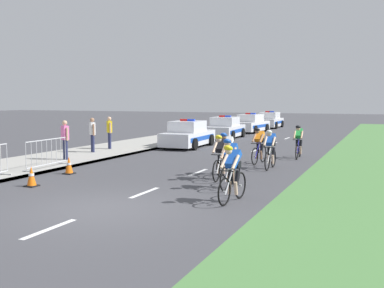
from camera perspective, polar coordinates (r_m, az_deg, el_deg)
name	(u,v)px	position (r m, az deg, el deg)	size (l,w,h in m)	color
ground_plane	(103,209)	(11.44, -11.18, -8.00)	(160.00, 160.00, 0.00)	#424247
sidewalk_slab	(141,144)	(26.83, -6.47, 0.00)	(3.95, 60.00, 0.12)	#A3A099
kerb_edge	(170,145)	(25.94, -2.84, -0.16)	(0.16, 60.00, 0.13)	#9E9E99
lane_markings_centre	(245,154)	(22.31, 6.73, -1.29)	(0.14, 29.60, 0.01)	white
cyclist_lead	(232,172)	(11.81, 5.11, -3.60)	(0.45, 1.72, 1.56)	black
cyclist_second	(230,163)	(13.64, 4.85, -2.35)	(0.42, 1.72, 1.56)	black
cyclist_third	(221,156)	(15.10, 3.67, -1.57)	(0.42, 1.72, 1.56)	black
cyclist_fourth	(227,153)	(16.05, 4.40, -1.15)	(0.44, 1.72, 1.56)	black
cyclist_fifth	(270,149)	(17.66, 9.87, -0.60)	(0.42, 1.72, 1.56)	black
cyclist_sixth	(259,145)	(19.03, 8.46, -0.13)	(0.44, 1.72, 1.56)	black
cyclist_seventh	(299,141)	(21.13, 13.30, 0.35)	(0.42, 1.72, 1.56)	black
police_car_nearest	(188,135)	(25.46, -0.50, 1.13)	(2.13, 4.47, 1.59)	silver
police_car_second	(225,129)	(31.35, 4.22, 1.96)	(2.17, 4.49, 1.59)	silver
police_car_third	(251,124)	(37.40, 7.43, 2.52)	(2.28, 4.54, 1.59)	white
police_car_furthest	(270,121)	(43.66, 9.79, 2.93)	(2.04, 4.42, 1.59)	white
crowd_barrier_middle	(47,154)	(17.85, -17.85, -1.17)	(0.63, 2.32, 1.07)	#B7BABF
traffic_cone_near	(69,165)	(16.89, -15.27, -2.62)	(0.36, 0.36, 0.64)	black
traffic_cone_mid	(31,177)	(14.81, -19.60, -3.89)	(0.36, 0.36, 0.64)	black
spectator_closest	(109,130)	(23.87, -10.38, 1.71)	(0.43, 0.42, 1.68)	#23284C
spectator_middle	(65,137)	(20.01, -15.72, 0.85)	(0.50, 0.36, 1.68)	#23284C
spectator_back	(92,132)	(22.52, -12.45, 1.44)	(0.45, 0.40, 1.68)	#23284C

